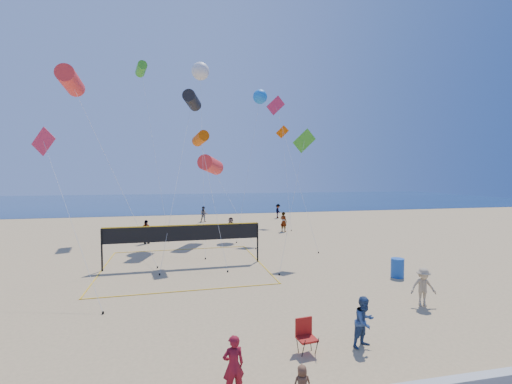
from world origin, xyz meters
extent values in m
plane|color=tan|center=(0.00, 0.00, 0.00)|extent=(120.00, 120.00, 0.00)
cube|color=#10284E|center=(0.00, 62.00, 0.01)|extent=(140.00, 50.00, 0.03)
imported|color=maroon|center=(-1.08, -1.61, 0.77)|extent=(0.61, 0.45, 1.53)
imported|color=brown|center=(0.19, -3.05, 1.01)|extent=(0.40, 0.26, 0.82)
imported|color=navy|center=(3.35, -0.08, 0.81)|extent=(0.95, 0.85, 1.62)
imported|color=tan|center=(7.50, 2.49, 0.79)|extent=(1.15, 0.84, 1.59)
imported|color=gray|center=(-5.18, 18.25, 0.94)|extent=(1.19, 0.93, 1.88)
imported|color=gray|center=(1.93, 20.85, 0.79)|extent=(1.49, 1.17, 1.58)
imported|color=gray|center=(7.10, 21.45, 0.95)|extent=(0.79, 0.82, 1.90)
imported|color=gray|center=(0.03, 29.70, 0.89)|extent=(0.87, 0.68, 1.79)
imported|color=gray|center=(9.32, 31.28, 0.88)|extent=(1.14, 1.31, 1.75)
cube|color=#A01712|center=(1.40, -0.11, 0.46)|extent=(0.62, 0.57, 0.06)
cube|color=#A01712|center=(1.38, 0.11, 0.76)|extent=(0.56, 0.12, 0.56)
cylinder|color=black|center=(1.20, -0.34, 0.25)|extent=(0.06, 0.28, 0.72)
cylinder|color=black|center=(1.16, 0.07, 0.25)|extent=(0.06, 0.28, 0.72)
cylinder|color=black|center=(1.65, -0.29, 0.25)|extent=(0.06, 0.28, 0.72)
cylinder|color=black|center=(1.60, 0.12, 0.25)|extent=(0.06, 0.28, 0.72)
cylinder|color=#194DA7|center=(8.88, 6.25, 0.50)|extent=(0.89, 0.89, 1.01)
cylinder|color=black|center=(-6.81, 10.78, 1.21)|extent=(0.10, 0.10, 2.43)
cylinder|color=black|center=(2.28, 11.03, 1.21)|extent=(0.10, 0.10, 2.43)
cube|color=black|center=(-2.26, 10.90, 1.97)|extent=(9.09, 0.26, 0.91)
cube|color=yellow|center=(-2.26, 10.90, 2.46)|extent=(9.09, 0.27, 0.06)
cube|color=yellow|center=(-2.14, 6.36, 0.01)|extent=(9.29, 0.30, 0.02)
cube|color=yellow|center=(-2.38, 15.45, 0.01)|extent=(9.29, 0.30, 0.02)
cylinder|color=red|center=(-8.54, 12.01, 10.87)|extent=(1.11, 2.51, 1.35)
cylinder|color=silver|center=(-6.16, 11.39, 5.46)|extent=(4.78, 1.27, 10.82)
cylinder|color=black|center=(-3.78, 10.76, 0.05)|extent=(0.08, 0.08, 0.10)
cylinder|color=black|center=(-1.48, 18.61, 11.44)|extent=(1.62, 2.64, 1.34)
cylinder|color=silver|center=(-2.52, 13.93, 5.75)|extent=(2.10, 9.37, 11.40)
cylinder|color=black|center=(-3.56, 9.25, 0.05)|extent=(0.08, 0.08, 0.10)
cylinder|color=#D04E01|center=(-1.12, 12.90, 7.82)|extent=(1.09, 1.83, 0.94)
cylinder|color=silver|center=(-0.49, 10.97, 3.94)|extent=(1.27, 3.87, 7.78)
cylinder|color=black|center=(0.14, 9.05, 0.05)|extent=(0.08, 0.08, 0.10)
cube|color=#C42646|center=(-9.01, 9.10, 7.12)|extent=(1.34, 0.64, 1.45)
cylinder|color=silver|center=(-7.20, 6.73, 3.59)|extent=(3.63, 4.75, 7.08)
cylinder|color=black|center=(-5.39, 4.36, 0.05)|extent=(0.08, 0.08, 0.10)
cube|color=green|center=(5.53, 11.56, 7.68)|extent=(1.63, 0.23, 1.61)
cylinder|color=silver|center=(4.17, 9.73, 3.86)|extent=(2.74, 3.68, 7.64)
cylinder|color=black|center=(2.81, 7.90, 0.05)|extent=(0.08, 0.08, 0.10)
cube|color=#BA254C|center=(5.91, 20.06, 11.63)|extent=(1.77, 0.24, 1.75)
cylinder|color=silver|center=(6.41, 16.20, 5.84)|extent=(1.02, 7.74, 11.59)
cylinder|color=black|center=(6.91, 12.34, 0.05)|extent=(0.08, 0.08, 0.10)
sphere|color=silver|center=(-0.67, 20.94, 14.49)|extent=(1.61, 1.61, 1.54)
cylinder|color=silver|center=(-0.79, 16.60, 7.27)|extent=(0.24, 8.69, 14.44)
cylinder|color=black|center=(-0.90, 12.26, 0.05)|extent=(0.08, 0.08, 0.10)
sphere|color=blue|center=(4.98, 22.29, 12.85)|extent=(1.75, 1.75, 1.35)
cylinder|color=silver|center=(3.42, 19.65, 6.45)|extent=(3.13, 5.28, 12.80)
cylinder|color=black|center=(1.86, 17.02, 0.05)|extent=(0.08, 0.08, 0.10)
cylinder|color=green|center=(-5.92, 23.65, 15.15)|extent=(1.31, 2.16, 1.10)
cylinder|color=silver|center=(-4.68, 21.14, 7.60)|extent=(2.49, 5.04, 15.10)
cylinder|color=black|center=(-3.45, 18.63, 0.05)|extent=(0.08, 0.08, 0.10)
cube|color=#D04E01|center=(8.70, 27.38, 10.23)|extent=(1.42, 0.48, 1.47)
cylinder|color=silver|center=(8.33, 24.52, 5.14)|extent=(0.77, 5.73, 10.19)
cylinder|color=black|center=(7.95, 21.66, 0.05)|extent=(0.08, 0.08, 0.10)
cylinder|color=red|center=(0.00, 18.75, 6.26)|extent=(2.39, 3.25, 1.64)
cylinder|color=silver|center=(1.46, 16.63, 3.15)|extent=(2.93, 4.26, 6.22)
cylinder|color=black|center=(2.91, 14.51, 0.05)|extent=(0.08, 0.08, 0.10)
camera|label=1|loc=(-2.25, -9.77, 5.50)|focal=24.00mm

